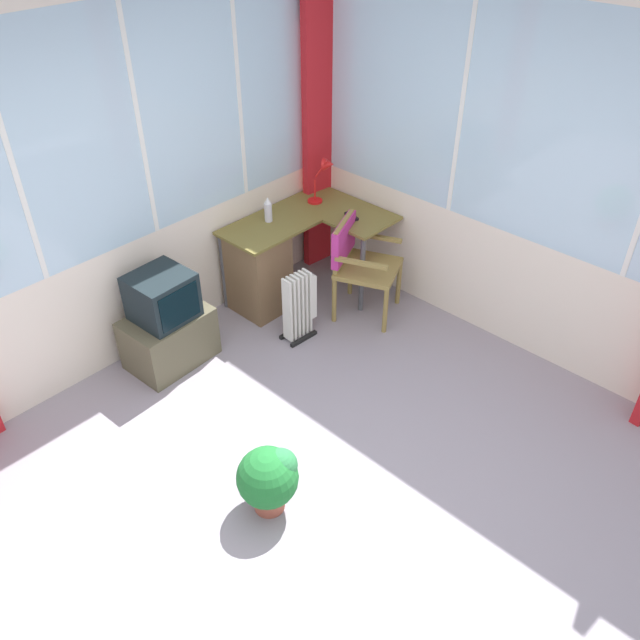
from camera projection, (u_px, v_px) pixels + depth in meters
The scene contains 12 objects.
ground at pixel (321, 507), 4.02m from camera, with size 5.44×5.20×0.06m, color gray.
north_window_panel at pixel (90, 197), 4.35m from camera, with size 4.44×0.07×2.73m.
east_window_panel at pixel (542, 186), 4.50m from camera, with size 0.07×4.20×2.73m.
curtain_corner at pixel (320, 126), 5.54m from camera, with size 0.35×0.07×2.63m, color red.
desk at pixel (265, 265), 5.47m from camera, with size 1.27×0.97×0.74m.
desk_lamp at pixel (325, 173), 5.53m from camera, with size 0.23×0.20×0.40m.
tv_remote at pixel (352, 216), 5.43m from camera, with size 0.04×0.15×0.02m, color black.
spray_bottle at pixel (268, 210), 5.33m from camera, with size 0.06×0.06×0.22m.
wooden_armchair at pixel (355, 255), 5.33m from camera, with size 0.63×0.64×0.84m.
tv_on_stand at pixel (167, 325), 4.90m from camera, with size 0.66×0.47×0.79m.
space_heater at pixel (300, 305), 5.17m from camera, with size 0.31×0.19×0.60m.
potted_plant at pixel (269, 477), 3.84m from camera, with size 0.37×0.37×0.46m.
Camera 1 is at (-1.84, -1.72, 3.32)m, focal length 36.35 mm.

